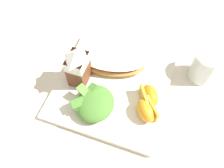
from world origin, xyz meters
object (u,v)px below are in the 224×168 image
(white_plate, at_px, (112,88))
(drinking_clear_cup, at_px, (205,66))
(green_salad_pile, at_px, (95,103))
(paper_napkin, at_px, (37,118))
(milk_carton, at_px, (78,66))
(orange_wedge_middle, at_px, (149,96))
(cheesy_pizza_bread, at_px, (113,63))
(orange_wedge_front, at_px, (146,111))

(white_plate, height_order, drinking_clear_cup, drinking_clear_cup)
(green_salad_pile, bearing_deg, drinking_clear_cup, -50.48)
(drinking_clear_cup, bearing_deg, paper_napkin, 125.93)
(milk_carton, bearing_deg, paper_napkin, 155.21)
(milk_carton, distance_m, orange_wedge_middle, 0.19)
(paper_napkin, bearing_deg, green_salad_pile, -61.44)
(milk_carton, bearing_deg, green_salad_pile, -133.57)
(cheesy_pizza_bread, height_order, milk_carton, milk_carton)
(cheesy_pizza_bread, relative_size, green_salad_pile, 1.83)
(green_salad_pile, relative_size, orange_wedge_middle, 1.43)
(orange_wedge_middle, height_order, drinking_clear_cup, drinking_clear_cup)
(white_plate, bearing_deg, cheesy_pizza_bread, 17.22)
(white_plate, bearing_deg, orange_wedge_middle, -94.39)
(cheesy_pizza_bread, bearing_deg, white_plate, -162.78)
(cheesy_pizza_bread, relative_size, orange_wedge_front, 2.66)
(orange_wedge_middle, relative_size, paper_napkin, 0.64)
(orange_wedge_front, distance_m, drinking_clear_cup, 0.20)
(orange_wedge_front, bearing_deg, orange_wedge_middle, 4.34)
(cheesy_pizza_bread, height_order, orange_wedge_middle, orange_wedge_middle)
(green_salad_pile, bearing_deg, white_plate, -14.79)
(orange_wedge_front, distance_m, paper_napkin, 0.27)
(green_salad_pile, bearing_deg, paper_napkin, 118.56)
(orange_wedge_front, bearing_deg, green_salad_pile, 100.44)
(orange_wedge_front, bearing_deg, paper_napkin, 110.30)
(milk_carton, distance_m, drinking_clear_cup, 0.32)
(milk_carton, height_order, drinking_clear_cup, milk_carton)
(paper_napkin, bearing_deg, milk_carton, -24.79)
(paper_napkin, xyz_separation_m, drinking_clear_cup, (0.26, -0.36, 0.04))
(cheesy_pizza_bread, relative_size, milk_carton, 1.66)
(cheesy_pizza_bread, distance_m, milk_carton, 0.10)
(green_salad_pile, distance_m, orange_wedge_middle, 0.13)
(paper_napkin, distance_m, drinking_clear_cup, 0.44)
(white_plate, bearing_deg, orange_wedge_front, -115.35)
(paper_napkin, bearing_deg, orange_wedge_middle, -61.62)
(orange_wedge_front, relative_size, orange_wedge_middle, 0.98)
(green_salad_pile, xyz_separation_m, orange_wedge_front, (0.02, -0.12, -0.00))
(green_salad_pile, distance_m, orange_wedge_front, 0.12)
(milk_carton, xyz_separation_m, orange_wedge_front, (-0.04, -0.19, -0.04))
(white_plate, bearing_deg, drinking_clear_cup, -60.52)
(cheesy_pizza_bread, distance_m, orange_wedge_front, 0.16)
(white_plate, height_order, paper_napkin, white_plate)
(milk_carton, bearing_deg, white_plate, -85.34)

